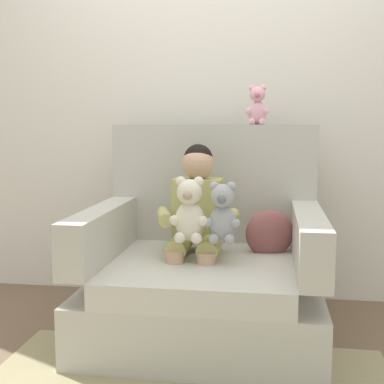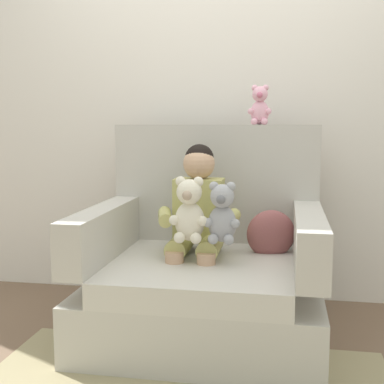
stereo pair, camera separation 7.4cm
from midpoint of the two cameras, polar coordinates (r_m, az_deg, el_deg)
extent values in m
plane|color=brown|center=(2.83, 2.08, -15.60)|extent=(8.00, 8.00, 0.00)
cube|color=silver|center=(3.36, 4.06, 10.72)|extent=(6.00, 0.10, 2.60)
cube|color=#BCB7AD|center=(2.77, 2.09, -12.72)|extent=(1.18, 1.03, 0.30)
cube|color=beige|center=(2.64, 1.89, -8.94)|extent=(0.90, 0.89, 0.12)
cube|color=#BCB7AD|center=(3.06, 3.33, 0.99)|extent=(1.18, 0.14, 0.68)
cube|color=#BCB7AD|center=(2.72, -9.07, -4.45)|extent=(0.14, 0.89, 0.26)
cube|color=#BCB7AD|center=(2.57, 13.53, -5.24)|extent=(0.14, 0.89, 0.26)
cube|color=tan|center=(2.81, 1.52, -1.98)|extent=(0.26, 0.16, 0.34)
sphere|color=tan|center=(2.78, 1.54, 3.13)|extent=(0.17, 0.17, 0.17)
sphere|color=black|center=(2.79, 1.57, 3.66)|extent=(0.16, 0.16, 0.16)
cylinder|color=tan|center=(2.73, -0.58, -5.90)|extent=(0.11, 0.26, 0.11)
cylinder|color=tan|center=(2.64, -1.11, -9.70)|extent=(0.09, 0.09, 0.30)
cylinder|color=tan|center=(2.70, 2.77, -6.03)|extent=(0.11, 0.26, 0.11)
cylinder|color=tan|center=(2.62, 2.37, -9.88)|extent=(0.09, 0.09, 0.30)
cylinder|color=tan|center=(2.72, -2.20, -2.71)|extent=(0.13, 0.27, 0.07)
cylinder|color=tan|center=(2.67, 4.52, -2.92)|extent=(0.13, 0.27, 0.07)
ellipsoid|color=#9E9EA3|center=(2.56, 4.16, -3.47)|extent=(0.14, 0.12, 0.18)
sphere|color=#9E9EA3|center=(2.53, 4.16, -0.46)|extent=(0.12, 0.12, 0.12)
sphere|color=slate|center=(2.48, 4.03, -0.83)|extent=(0.04, 0.04, 0.04)
sphere|color=#9E9EA3|center=(2.53, 3.26, 0.63)|extent=(0.05, 0.05, 0.05)
sphere|color=#9E9EA3|center=(2.53, 2.59, -3.38)|extent=(0.05, 0.05, 0.05)
sphere|color=#9E9EA3|center=(2.53, 3.15, -5.17)|extent=(0.05, 0.05, 0.05)
sphere|color=#9E9EA3|center=(2.52, 5.11, 0.59)|extent=(0.05, 0.05, 0.05)
sphere|color=#9E9EA3|center=(2.52, 5.57, -3.46)|extent=(0.05, 0.05, 0.05)
sphere|color=#9E9EA3|center=(2.52, 4.88, -5.22)|extent=(0.05, 0.05, 0.05)
ellipsoid|color=silver|center=(2.58, 0.57, -3.22)|extent=(0.15, 0.13, 0.20)
sphere|color=silver|center=(2.54, 0.52, 0.01)|extent=(0.13, 0.13, 0.13)
sphere|color=tan|center=(2.49, 0.30, -0.38)|extent=(0.05, 0.05, 0.05)
sphere|color=silver|center=(2.55, -0.43, 1.17)|extent=(0.05, 0.05, 0.05)
sphere|color=silver|center=(2.55, -1.15, -3.11)|extent=(0.05, 0.05, 0.05)
sphere|color=silver|center=(2.54, -0.57, -5.02)|extent=(0.06, 0.06, 0.06)
sphere|color=silver|center=(2.54, 1.53, 1.13)|extent=(0.05, 0.05, 0.05)
sphere|color=silver|center=(2.53, 2.01, -3.21)|extent=(0.05, 0.05, 0.05)
sphere|color=silver|center=(2.53, 1.27, -5.09)|extent=(0.06, 0.06, 0.06)
ellipsoid|color=#EAA8BC|center=(3.03, 8.13, 8.60)|extent=(0.10, 0.09, 0.14)
sphere|color=#EAA8BC|center=(3.02, 8.16, 10.56)|extent=(0.09, 0.09, 0.09)
sphere|color=#CC6684|center=(2.98, 8.13, 10.48)|extent=(0.03, 0.03, 0.03)
sphere|color=#EAA8BC|center=(3.03, 7.58, 11.23)|extent=(0.04, 0.04, 0.04)
sphere|color=#EAA8BC|center=(3.00, 7.16, 8.75)|extent=(0.04, 0.04, 0.04)
sphere|color=#EAA8BC|center=(2.99, 7.53, 7.66)|extent=(0.04, 0.04, 0.04)
sphere|color=#EAA8BC|center=(3.03, 8.77, 11.21)|extent=(0.04, 0.04, 0.04)
sphere|color=#EAA8BC|center=(3.00, 9.07, 8.72)|extent=(0.04, 0.04, 0.04)
sphere|color=#EAA8BC|center=(2.99, 8.64, 7.64)|extent=(0.04, 0.04, 0.04)
ellipsoid|color=#8C4C4C|center=(2.83, 9.37, -4.56)|extent=(0.28, 0.18, 0.26)
camera|label=1|loc=(0.04, -89.18, 0.11)|focal=48.74mm
camera|label=2|loc=(0.04, 90.82, -0.11)|focal=48.74mm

